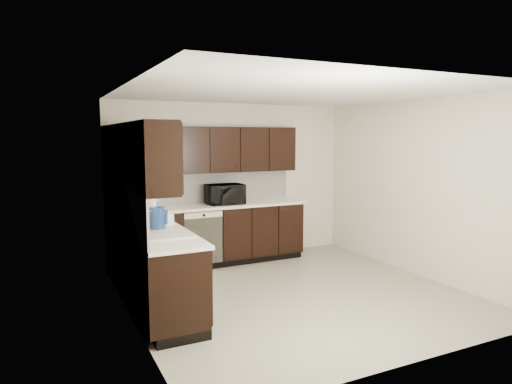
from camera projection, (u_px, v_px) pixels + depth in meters
floor at (294, 293)px, 5.76m from camera, size 4.00×4.00×0.00m
ceiling at (296, 92)px, 5.46m from camera, size 4.00×4.00×0.00m
wall_back at (232, 181)px, 7.40m from camera, size 4.00×0.02×2.50m
wall_left at (130, 206)px, 4.74m from camera, size 0.02×4.00×2.50m
wall_right at (416, 188)px, 6.48m from camera, size 0.02×4.00×2.50m
wall_front at (417, 223)px, 3.83m from camera, size 4.00×0.02×2.50m
lower_cabinets at (190, 251)px, 6.27m from camera, size 3.00×2.80×0.90m
countertop at (189, 214)px, 6.20m from camera, size 3.03×2.83×0.04m
backsplash at (170, 194)px, 6.27m from camera, size 3.00×2.80×0.48m
upper_cabinets at (179, 152)px, 6.15m from camera, size 3.00×2.80×0.70m
dishwasher at (204, 235)px, 6.65m from camera, size 0.58×0.04×0.78m
sink at (161, 238)px, 4.92m from camera, size 0.54×0.82×0.42m
microwave at (225, 194)px, 6.99m from camera, size 0.56×0.39×0.31m
soap_bottle_a at (168, 217)px, 5.26m from camera, size 0.11×0.12×0.22m
soap_bottle_b at (143, 224)px, 4.78m from camera, size 0.09×0.09×0.23m
toaster_oven at (125, 202)px, 6.43m from camera, size 0.37×0.29×0.22m
storage_bin at (138, 207)px, 6.13m from camera, size 0.57×0.51×0.19m
blue_pitcher at (157, 219)px, 5.02m from camera, size 0.18×0.18×0.26m
teal_tumbler at (155, 212)px, 5.68m from camera, size 0.11×0.11×0.19m
paper_towel_roll at (150, 209)px, 5.51m from camera, size 0.17×0.17×0.33m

